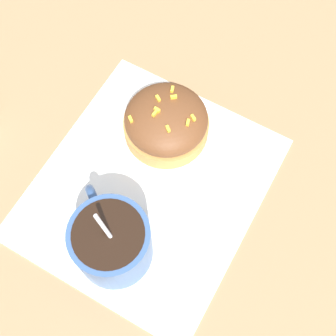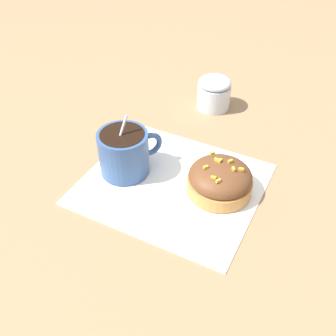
# 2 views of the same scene
# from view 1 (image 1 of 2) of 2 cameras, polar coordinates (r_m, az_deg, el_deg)

# --- Properties ---
(ground_plane) EXTENTS (3.00, 3.00, 0.00)m
(ground_plane) POSITION_cam_1_polar(r_m,az_deg,el_deg) (0.52, -2.33, -2.38)
(ground_plane) COLOR #93704C
(paper_napkin) EXTENTS (0.28, 0.25, 0.00)m
(paper_napkin) POSITION_cam_1_polar(r_m,az_deg,el_deg) (0.52, -2.34, -2.32)
(paper_napkin) COLOR white
(paper_napkin) RESTS_ON ground_plane
(coffee_cup) EXTENTS (0.08, 0.09, 0.10)m
(coffee_cup) POSITION_cam_1_polar(r_m,az_deg,el_deg) (0.46, -6.85, -8.90)
(coffee_cup) COLOR #335184
(coffee_cup) RESTS_ON paper_napkin
(frosted_pastry) EXTENTS (0.10, 0.10, 0.05)m
(frosted_pastry) POSITION_cam_1_polar(r_m,az_deg,el_deg) (0.52, -0.22, 5.63)
(frosted_pastry) COLOR #C18442
(frosted_pastry) RESTS_ON paper_napkin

